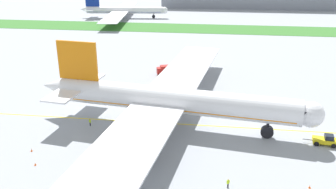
{
  "coord_description": "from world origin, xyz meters",
  "views": [
    {
      "loc": [
        12.51,
        -71.23,
        34.14
      ],
      "look_at": [
        2.3,
        6.15,
        3.71
      ],
      "focal_mm": 38.37,
      "sensor_mm": 36.0,
      "label": 1
    }
  ],
  "objects_px": {
    "ground_crew_marshaller_front": "(90,122)",
    "service_truck_baggage_loader": "(164,70)",
    "traffic_cone_port_wing": "(32,150)",
    "traffic_cone_near_nose": "(310,186)",
    "service_truck_fuel_bowser": "(191,59)",
    "parked_airliner_far_left": "(123,10)",
    "traffic_cone_starboard_wing": "(35,164)",
    "pushback_tug": "(326,140)",
    "airliner_foreground": "(169,100)",
    "ground_crew_wingwalker_port": "(228,182)"
  },
  "relations": [
    {
      "from": "ground_crew_wingwalker_port",
      "to": "airliner_foreground",
      "type": "bearing_deg",
      "value": 120.23
    },
    {
      "from": "ground_crew_wingwalker_port",
      "to": "ground_crew_marshaller_front",
      "type": "relative_size",
      "value": 1.0
    },
    {
      "from": "airliner_foreground",
      "to": "parked_airliner_far_left",
      "type": "height_order",
      "value": "airliner_foreground"
    },
    {
      "from": "ground_crew_marshaller_front",
      "to": "service_truck_baggage_loader",
      "type": "distance_m",
      "value": 38.14
    },
    {
      "from": "traffic_cone_near_nose",
      "to": "traffic_cone_port_wing",
      "type": "xyz_separation_m",
      "value": [
        -48.76,
        5.0,
        0.0
      ]
    },
    {
      "from": "traffic_cone_port_wing",
      "to": "traffic_cone_near_nose",
      "type": "bearing_deg",
      "value": -5.85
    },
    {
      "from": "airliner_foreground",
      "to": "traffic_cone_starboard_wing",
      "type": "relative_size",
      "value": 168.6
    },
    {
      "from": "service_truck_fuel_bowser",
      "to": "parked_airliner_far_left",
      "type": "bearing_deg",
      "value": 117.22
    },
    {
      "from": "traffic_cone_near_nose",
      "to": "ground_crew_wingwalker_port",
      "type": "bearing_deg",
      "value": -172.67
    },
    {
      "from": "traffic_cone_port_wing",
      "to": "service_truck_fuel_bowser",
      "type": "height_order",
      "value": "service_truck_fuel_bowser"
    },
    {
      "from": "ground_crew_marshaller_front",
      "to": "traffic_cone_near_nose",
      "type": "height_order",
      "value": "ground_crew_marshaller_front"
    },
    {
      "from": "service_truck_baggage_loader",
      "to": "pushback_tug",
      "type": "bearing_deg",
      "value": -46.31
    },
    {
      "from": "traffic_cone_near_nose",
      "to": "service_truck_fuel_bowser",
      "type": "relative_size",
      "value": 0.11
    },
    {
      "from": "traffic_cone_port_wing",
      "to": "parked_airliner_far_left",
      "type": "bearing_deg",
      "value": 97.72
    },
    {
      "from": "ground_crew_marshaller_front",
      "to": "traffic_cone_starboard_wing",
      "type": "height_order",
      "value": "ground_crew_marshaller_front"
    },
    {
      "from": "pushback_tug",
      "to": "traffic_cone_port_wing",
      "type": "distance_m",
      "value": 55.8
    },
    {
      "from": "traffic_cone_port_wing",
      "to": "service_truck_fuel_bowser",
      "type": "distance_m",
      "value": 66.72
    },
    {
      "from": "pushback_tug",
      "to": "ground_crew_marshaller_front",
      "type": "bearing_deg",
      "value": 177.69
    },
    {
      "from": "traffic_cone_starboard_wing",
      "to": "traffic_cone_port_wing",
      "type": "bearing_deg",
      "value": 123.47
    },
    {
      "from": "pushback_tug",
      "to": "parked_airliner_far_left",
      "type": "height_order",
      "value": "parked_airliner_far_left"
    },
    {
      "from": "ground_crew_wingwalker_port",
      "to": "service_truck_baggage_loader",
      "type": "bearing_deg",
      "value": 108.0
    },
    {
      "from": "traffic_cone_starboard_wing",
      "to": "service_truck_fuel_bowser",
      "type": "height_order",
      "value": "service_truck_fuel_bowser"
    },
    {
      "from": "traffic_cone_starboard_wing",
      "to": "parked_airliner_far_left",
      "type": "relative_size",
      "value": 0.01
    },
    {
      "from": "parked_airliner_far_left",
      "to": "ground_crew_wingwalker_port",
      "type": "bearing_deg",
      "value": -70.24
    },
    {
      "from": "service_truck_fuel_bowser",
      "to": "traffic_cone_port_wing",
      "type": "bearing_deg",
      "value": -112.17
    },
    {
      "from": "airliner_foreground",
      "to": "service_truck_baggage_loader",
      "type": "xyz_separation_m",
      "value": [
        -5.75,
        34.17,
        -4.21
      ]
    },
    {
      "from": "service_truck_baggage_loader",
      "to": "airliner_foreground",
      "type": "bearing_deg",
      "value": -80.45
    },
    {
      "from": "traffic_cone_starboard_wing",
      "to": "parked_airliner_far_left",
      "type": "height_order",
      "value": "parked_airliner_far_left"
    },
    {
      "from": "service_truck_baggage_loader",
      "to": "traffic_cone_near_nose",
      "type": "bearing_deg",
      "value": -60.14
    },
    {
      "from": "pushback_tug",
      "to": "ground_crew_marshaller_front",
      "type": "distance_m",
      "value": 47.66
    },
    {
      "from": "traffic_cone_near_nose",
      "to": "traffic_cone_port_wing",
      "type": "height_order",
      "value": "same"
    },
    {
      "from": "service_truck_baggage_loader",
      "to": "parked_airliner_far_left",
      "type": "relative_size",
      "value": 0.06
    },
    {
      "from": "ground_crew_wingwalker_port",
      "to": "traffic_cone_near_nose",
      "type": "bearing_deg",
      "value": 7.33
    },
    {
      "from": "service_truck_baggage_loader",
      "to": "parked_airliner_far_left",
      "type": "distance_m",
      "value": 109.14
    },
    {
      "from": "airliner_foreground",
      "to": "service_truck_baggage_loader",
      "type": "bearing_deg",
      "value": 99.55
    },
    {
      "from": "ground_crew_wingwalker_port",
      "to": "traffic_cone_starboard_wing",
      "type": "height_order",
      "value": "ground_crew_wingwalker_port"
    },
    {
      "from": "pushback_tug",
      "to": "service_truck_baggage_loader",
      "type": "relative_size",
      "value": 1.3
    },
    {
      "from": "pushback_tug",
      "to": "service_truck_fuel_bowser",
      "type": "height_order",
      "value": "service_truck_fuel_bowser"
    },
    {
      "from": "traffic_cone_starboard_wing",
      "to": "pushback_tug",
      "type": "bearing_deg",
      "value": 15.33
    },
    {
      "from": "traffic_cone_port_wing",
      "to": "service_truck_baggage_loader",
      "type": "height_order",
      "value": "service_truck_baggage_loader"
    },
    {
      "from": "ground_crew_wingwalker_port",
      "to": "traffic_cone_port_wing",
      "type": "relative_size",
      "value": 2.83
    },
    {
      "from": "pushback_tug",
      "to": "service_truck_baggage_loader",
      "type": "xyz_separation_m",
      "value": [
        -36.75,
        38.48,
        0.62
      ]
    },
    {
      "from": "airliner_foreground",
      "to": "traffic_cone_port_wing",
      "type": "height_order",
      "value": "airliner_foreground"
    },
    {
      "from": "ground_crew_marshaller_front",
      "to": "traffic_cone_port_wing",
      "type": "height_order",
      "value": "ground_crew_marshaller_front"
    },
    {
      "from": "traffic_cone_port_wing",
      "to": "service_truck_fuel_bowser",
      "type": "relative_size",
      "value": 0.11
    },
    {
      "from": "traffic_cone_starboard_wing",
      "to": "service_truck_baggage_loader",
      "type": "xyz_separation_m",
      "value": [
        15.24,
        52.73,
        1.31
      ]
    },
    {
      "from": "traffic_cone_starboard_wing",
      "to": "service_truck_baggage_loader",
      "type": "bearing_deg",
      "value": 73.89
    },
    {
      "from": "ground_crew_wingwalker_port",
      "to": "traffic_cone_near_nose",
      "type": "xyz_separation_m",
      "value": [
        12.75,
        1.64,
        -0.72
      ]
    },
    {
      "from": "ground_crew_marshaller_front",
      "to": "traffic_cone_near_nose",
      "type": "bearing_deg",
      "value": -21.98
    },
    {
      "from": "service_truck_fuel_bowser",
      "to": "airliner_foreground",
      "type": "bearing_deg",
      "value": -91.51
    }
  ]
}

